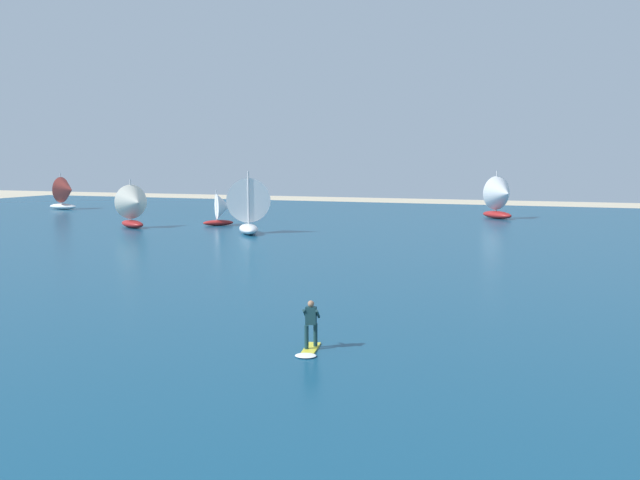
# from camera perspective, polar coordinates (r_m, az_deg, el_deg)

# --- Properties ---
(ocean) EXTENTS (160.00, 90.00, 0.10)m
(ocean) POSITION_cam_1_polar(r_m,az_deg,el_deg) (54.87, 11.03, -0.16)
(ocean) COLOR navy
(ocean) RESTS_ON ground
(kitesurfer) EXTENTS (0.92, 2.02, 1.67)m
(kitesurfer) POSITION_cam_1_polar(r_m,az_deg,el_deg) (23.25, -0.84, -7.71)
(kitesurfer) COLOR yellow
(kitesurfer) RESTS_ON ocean
(sailboat_outermost) EXTENTS (3.95, 3.34, 4.65)m
(sailboat_outermost) POSITION_cam_1_polar(r_m,az_deg,el_deg) (93.80, -20.31, 3.69)
(sailboat_outermost) COLOR white
(sailboat_outermost) RESTS_ON ocean
(sailboat_far_right) EXTENTS (4.41, 4.84, 5.38)m
(sailboat_far_right) POSITION_cam_1_polar(r_m,az_deg,el_deg) (60.02, -6.02, 2.92)
(sailboat_far_right) COLOR white
(sailboat_far_right) RESTS_ON ocean
(sailboat_heeled_over) EXTENTS (4.57, 4.53, 5.16)m
(sailboat_heeled_over) POSITION_cam_1_polar(r_m,az_deg,el_deg) (76.35, 14.80, 3.46)
(sailboat_heeled_over) COLOR maroon
(sailboat_heeled_over) RESTS_ON ocean
(sailboat_trailing) EXTENTS (4.08, 3.67, 4.54)m
(sailboat_trailing) POSITION_cam_1_polar(r_m,az_deg,el_deg) (66.27, -15.14, 2.75)
(sailboat_trailing) COLOR maroon
(sailboat_trailing) RESTS_ON ocean
(sailboat_leading) EXTENTS (3.13, 2.98, 3.48)m
(sailboat_leading) POSITION_cam_1_polar(r_m,az_deg,el_deg) (67.26, -8.10, 2.55)
(sailboat_leading) COLOR maroon
(sailboat_leading) RESTS_ON ocean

